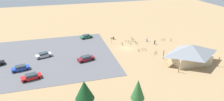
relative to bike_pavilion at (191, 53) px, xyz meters
The scene contains 25 objects.
ground 20.45m from the bike_pavilion, 46.56° to the right, with size 160.00×160.00×0.00m, color #9E7F56.
parking_lot_asphalt 42.94m from the bike_pavilion, 19.89° to the right, with size 42.00×33.31×0.05m, color #56565B.
bike_pavilion is the anchor object (origin of this frame).
trash_bin 28.49m from the bike_pavilion, 57.07° to the right, with size 0.60×0.60×0.90m, color brown.
lot_sign 26.42m from the bike_pavilion, 49.12° to the right, with size 0.56×0.08×2.20m.
pine_east 33.43m from the bike_pavilion, 20.57° to the left, with size 3.64×3.64×6.25m.
pine_far_west 25.23m from the bike_pavilion, 32.38° to the left, with size 2.75×2.75×5.87m.
bicycle_green_yard_left 10.59m from the bike_pavilion, 49.87° to the right, with size 1.48×1.06×0.89m.
bicycle_red_near_sign 21.82m from the bike_pavilion, 64.05° to the right, with size 1.81×0.48×0.91m.
bicycle_purple_trailside 23.92m from the bike_pavilion, 67.93° to the right, with size 0.64×1.65×0.89m.
bicycle_blue_back_row 22.78m from the bike_pavilion, 51.49° to the right, with size 0.48×1.75×0.85m.
bicycle_orange_lone_west 17.41m from the bike_pavilion, 103.11° to the right, with size 0.84×1.47×0.82m.
bicycle_white_yard_front 23.01m from the bike_pavilion, 59.39° to the right, with size 1.28×1.30×0.78m.
bicycle_yellow_lone_east 14.55m from the bike_pavilion, 51.63° to the right, with size 1.24×1.36×0.88m.
bicycle_teal_yard_center 19.82m from the bike_pavilion, 62.22° to the right, with size 0.55×1.69×0.76m.
bicycle_black_yard_right 17.71m from the bike_pavilion, 94.23° to the right, with size 1.66×0.58×0.82m.
bicycle_silver_edge_north 15.75m from the bike_pavilion, 45.90° to the right, with size 0.48×1.75×0.80m.
bicycle_green_by_bin 21.05m from the bike_pavilion, 57.76° to the right, with size 0.73×1.63×0.83m.
car_blue_aisle_side 45.96m from the bike_pavilion, ahead, with size 4.69×2.69×1.36m.
car_silver_back_corner 42.33m from the bike_pavilion, 20.40° to the right, with size 4.92×3.14×1.41m.
car_maroon_inner_stall 29.42m from the bike_pavilion, 18.05° to the right, with size 5.05×3.13×1.40m.
car_green_front_row 37.17m from the bike_pavilion, 48.06° to the right, with size 4.58×2.95×1.33m.
car_red_second_row 42.31m from the bike_pavilion, ahead, with size 4.94×2.93×1.42m.
visitor_at_bikes 15.77m from the bike_pavilion, 78.33° to the right, with size 0.40×0.39×1.65m.
visitor_crossing_yard 19.15m from the bike_pavilion, 75.84° to the right, with size 0.36×0.36×1.67m.
Camera 1 is at (21.09, 58.66, 26.37)m, focal length 33.02 mm.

